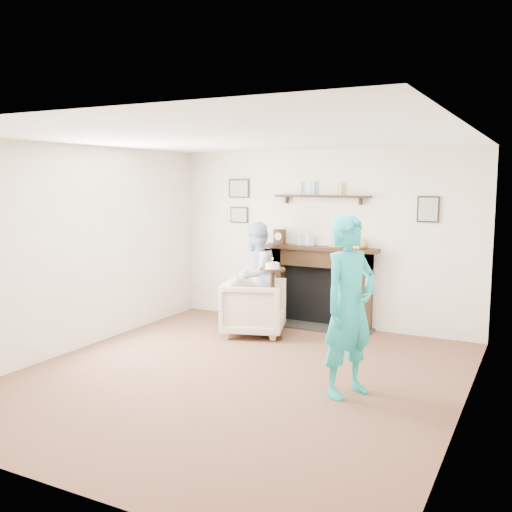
# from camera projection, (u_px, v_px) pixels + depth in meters

# --- Properties ---
(ground) EXTENTS (5.00, 5.00, 0.00)m
(ground) POSITION_uv_depth(u_px,v_px,m) (238.00, 376.00, 6.07)
(ground) COLOR brown
(ground) RESTS_ON ground
(room_shell) EXTENTS (4.54, 5.02, 2.52)m
(room_shell) POSITION_uv_depth(u_px,v_px,m) (267.00, 220.00, 6.46)
(room_shell) COLOR beige
(room_shell) RESTS_ON ground
(armchair) EXTENTS (1.03, 1.01, 0.74)m
(armchair) POSITION_uv_depth(u_px,v_px,m) (255.00, 334.00, 7.74)
(armchair) COLOR tan
(armchair) RESTS_ON ground
(man) EXTENTS (0.60, 0.75, 1.49)m
(man) POSITION_uv_depth(u_px,v_px,m) (255.00, 327.00, 8.09)
(man) COLOR silver
(man) RESTS_ON ground
(woman) EXTENTS (0.65, 0.76, 1.75)m
(woman) POSITION_uv_depth(u_px,v_px,m) (347.00, 394.00, 5.57)
(woman) COLOR #21A7BC
(woman) RESTS_ON ground
(pedestal_table) EXTENTS (0.34, 0.34, 1.08)m
(pedestal_table) POSITION_uv_depth(u_px,v_px,m) (272.00, 289.00, 7.40)
(pedestal_table) COLOR black
(pedestal_table) RESTS_ON ground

